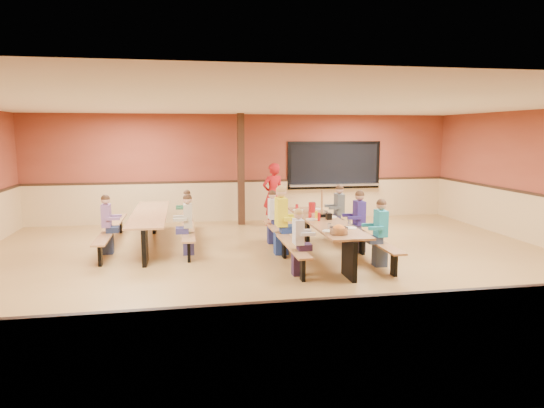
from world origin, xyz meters
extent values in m
plane|color=olive|center=(0.00, 0.00, 0.00)|extent=(12.00, 12.00, 0.00)
cube|color=brown|center=(0.00, 5.00, 1.50)|extent=(12.00, 0.04, 3.00)
cube|color=brown|center=(0.00, -5.00, 1.50)|extent=(12.00, 0.04, 3.00)
cube|color=white|center=(0.00, 0.00, 3.00)|extent=(12.00, 10.00, 0.04)
cube|color=black|center=(2.60, 4.97, 1.55)|extent=(2.60, 0.06, 1.20)
cube|color=silver|center=(2.60, 4.88, 0.98)|extent=(2.70, 0.28, 0.06)
cube|color=black|center=(-0.20, 4.40, 1.50)|extent=(0.18, 0.18, 3.00)
cube|color=#99663C|center=(1.04, 0.66, 0.72)|extent=(0.75, 3.60, 0.04)
cube|color=black|center=(1.04, -0.89, 0.35)|extent=(0.08, 0.60, 0.70)
cube|color=black|center=(1.04, 2.21, 0.35)|extent=(0.08, 0.60, 0.70)
cube|color=#99663C|center=(0.22, 0.66, 0.43)|extent=(0.26, 3.60, 0.04)
cube|color=black|center=(0.22, 0.66, 0.21)|extent=(0.06, 0.18, 0.41)
cube|color=#99663C|center=(1.87, 0.66, 0.43)|extent=(0.26, 3.60, 0.04)
cube|color=black|center=(1.87, 0.66, 0.21)|extent=(0.06, 0.18, 0.41)
cube|color=#99663C|center=(-2.49, 2.25, 0.72)|extent=(0.75, 3.60, 0.04)
cube|color=black|center=(-2.49, 0.70, 0.35)|extent=(0.08, 0.60, 0.70)
cube|color=black|center=(-2.49, 3.80, 0.35)|extent=(0.08, 0.60, 0.70)
cube|color=#99663C|center=(-3.31, 2.25, 0.43)|extent=(0.26, 3.60, 0.04)
cube|color=black|center=(-3.31, 2.25, 0.21)|extent=(0.06, 0.18, 0.41)
cube|color=#99663C|center=(-1.66, 2.25, 0.43)|extent=(0.26, 3.60, 0.04)
cube|color=black|center=(-1.66, 2.25, 0.21)|extent=(0.06, 0.18, 0.41)
imported|color=#A51215|center=(0.62, 4.05, 0.84)|extent=(0.71, 0.57, 1.69)
cylinder|color=red|center=(1.06, 1.66, 0.85)|extent=(0.16, 0.16, 0.22)
cube|color=black|center=(1.16, 0.73, 0.80)|extent=(0.10, 0.14, 0.13)
cylinder|color=yellow|center=(0.92, 0.79, 0.82)|extent=(0.06, 0.06, 0.17)
cylinder|color=#B2140F|center=(0.92, 0.60, 0.82)|extent=(0.06, 0.06, 0.17)
cube|color=black|center=(1.10, 1.05, 0.77)|extent=(0.16, 0.16, 0.06)
cube|color=#99663C|center=(1.10, 1.05, 1.05)|extent=(0.02, 0.09, 0.50)
camera|label=1|loc=(-1.71, -8.62, 2.49)|focal=32.00mm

